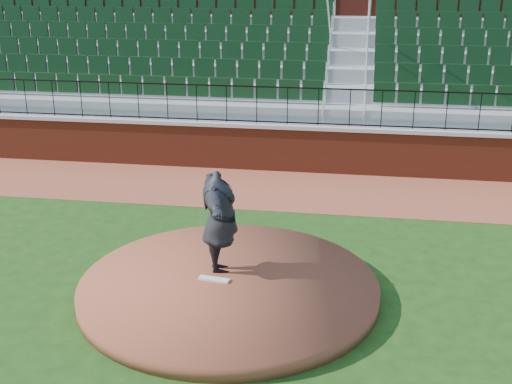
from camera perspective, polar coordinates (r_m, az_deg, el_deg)
ground at (r=12.38m, az=-1.07°, el=-8.00°), size 90.00×90.00×0.00m
warning_track at (r=17.29m, az=1.98°, el=0.27°), size 34.00×3.20×0.01m
field_wall at (r=18.62m, az=2.59°, el=3.61°), size 34.00×0.35×1.20m
wall_cap at (r=18.45m, az=2.63°, el=5.55°), size 34.00×0.45×0.10m
wall_railing at (r=18.33m, az=2.65°, el=7.22°), size 34.00×0.05×1.00m
seating_stands at (r=20.90m, az=3.51°, el=10.15°), size 34.00×5.10×4.60m
concourse_wall at (r=23.59m, az=4.20°, el=12.33°), size 34.00×0.50×5.50m
pitchers_mound at (r=12.09m, az=-2.30°, el=-8.06°), size 5.27×5.27×0.25m
pitching_rubber at (r=12.10m, az=-3.54°, el=-7.31°), size 0.56×0.21×0.04m
pitcher at (r=12.07m, az=-3.06°, el=-2.49°), size 1.25×2.42×1.90m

